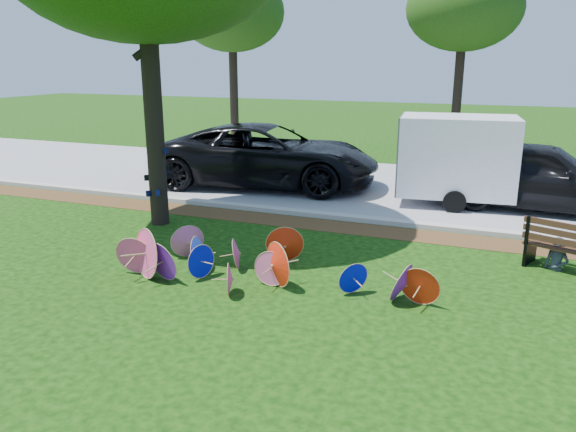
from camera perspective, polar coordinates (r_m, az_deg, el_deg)
name	(u,v)px	position (r m, az deg, el deg)	size (l,w,h in m)	color
ground	(221,290)	(10.12, -6.85, -7.51)	(90.00, 90.00, 0.00)	black
mulch_strip	(306,223)	(14.00, 1.84, -0.74)	(90.00, 1.00, 0.01)	#472D16
curb	(315,214)	(14.62, 2.76, 0.19)	(90.00, 0.30, 0.12)	#B7B5AD
street	(356,184)	(18.50, 6.91, 3.24)	(90.00, 8.00, 0.01)	gray
parasol_pile	(233,260)	(10.45, -5.57, -4.45)	(6.01, 2.33, 0.97)	purple
black_van	(267,155)	(18.00, -2.16, 6.17)	(3.26, 7.07, 1.97)	black
dark_pickup	(539,176)	(16.55, 24.13, 3.77)	(2.20, 5.47, 1.86)	black
cargo_trailer	(457,156)	(16.28, 16.80, 5.90)	(3.08, 1.95, 2.75)	white
person_left	(559,239)	(11.97, 25.86, -2.12)	(0.46, 0.30, 1.26)	#353D48
bg_trees	(467,6)	(22.48, 17.74, 19.62)	(23.29, 6.71, 7.40)	black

